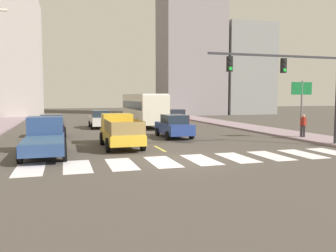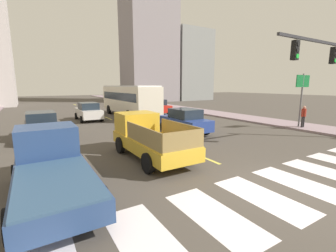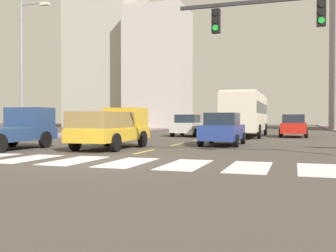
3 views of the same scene
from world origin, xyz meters
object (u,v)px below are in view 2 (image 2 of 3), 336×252
at_px(pickup_stakebed, 148,137).
at_px(sedan_far, 42,125).
at_px(sedan_near_left, 156,107).
at_px(sedan_near_right, 184,121).
at_px(sedan_mid, 88,111).
at_px(pedestrian_walking, 304,115).
at_px(pickup_dark, 51,165).
at_px(direction_sign_green, 302,89).
at_px(city_bus, 129,98).

xyz_separation_m(pickup_stakebed, sedan_far, (-4.13, 6.59, -0.08)).
relative_size(pickup_stakebed, sedan_near_left, 1.18).
relative_size(pickup_stakebed, sedan_near_right, 1.18).
xyz_separation_m(sedan_near_right, sedan_near_left, (3.54, 10.74, 0.00)).
distance_m(sedan_near_right, sedan_near_left, 11.30).
relative_size(sedan_mid, pedestrian_walking, 2.68).
height_order(pickup_dark, sedan_near_right, pickup_dark).
height_order(pickup_dark, direction_sign_green, direction_sign_green).
bearing_deg(pickup_dark, pedestrian_walking, 4.54).
xyz_separation_m(sedan_near_left, sedan_far, (-12.27, -7.67, 0.00)).
bearing_deg(city_bus, pedestrian_walking, -56.41).
bearing_deg(sedan_far, pickup_stakebed, -57.12).
height_order(sedan_far, direction_sign_green, direction_sign_green).
bearing_deg(pedestrian_walking, city_bus, -16.44).
distance_m(sedan_far, direction_sign_green, 18.62).
bearing_deg(pickup_stakebed, pedestrian_walking, 0.26).
height_order(pickup_stakebed, sedan_near_left, pickup_stakebed).
bearing_deg(sedan_near_left, sedan_far, -150.04).
xyz_separation_m(pickup_stakebed, city_bus, (4.60, 14.00, 1.02)).
xyz_separation_m(city_bus, sedan_near_left, (3.53, 0.26, -1.09)).
bearing_deg(city_bus, sedan_far, -137.53).
bearing_deg(direction_sign_green, sedan_far, 159.96).
height_order(sedan_mid, sedan_near_left, same).
bearing_deg(pickup_dark, city_bus, 59.29).
xyz_separation_m(sedan_near_right, sedan_mid, (-4.48, 9.63, 0.00)).
xyz_separation_m(pickup_dark, sedan_mid, (4.36, 15.16, -0.06)).
xyz_separation_m(pickup_stakebed, direction_sign_green, (13.24, 0.25, 2.10)).
bearing_deg(sedan_mid, pickup_stakebed, -91.90).
bearing_deg(pickup_dark, direction_sign_green, 5.57).
xyz_separation_m(pickup_dark, sedan_far, (0.11, 8.60, -0.06)).
bearing_deg(pickup_stakebed, sedan_near_left, 60.85).
xyz_separation_m(city_bus, pedestrian_walking, (8.60, -14.07, -0.84)).
distance_m(city_bus, sedan_near_right, 10.53).
relative_size(sedan_near_left, pedestrian_walking, 2.68).
height_order(sedan_near_left, pedestrian_walking, pedestrian_walking).
height_order(city_bus, direction_sign_green, direction_sign_green).
relative_size(city_bus, pedestrian_walking, 6.59).
height_order(pickup_dark, sedan_mid, pickup_dark).
height_order(pickup_dark, sedan_near_left, pickup_dark).
bearing_deg(city_bus, pickup_dark, -116.76).
height_order(sedan_mid, sedan_far, same).
xyz_separation_m(sedan_near_right, direction_sign_green, (8.64, -3.27, 2.17)).
bearing_deg(pedestrian_walking, pickup_dark, 48.46).
distance_m(sedan_near_right, sedan_mid, 10.62).
height_order(city_bus, pedestrian_walking, city_bus).
relative_size(pickup_dark, sedan_near_left, 1.18).
bearing_deg(sedan_mid, sedan_near_left, 6.49).
relative_size(sedan_near_right, pedestrian_walking, 2.68).
bearing_deg(sedan_near_left, direction_sign_green, -72.04).
relative_size(sedan_mid, sedan_near_left, 1.00).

